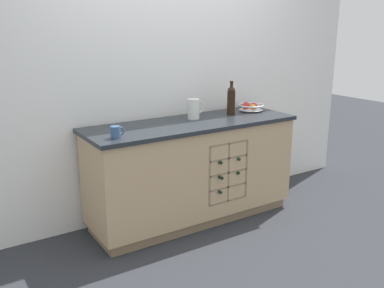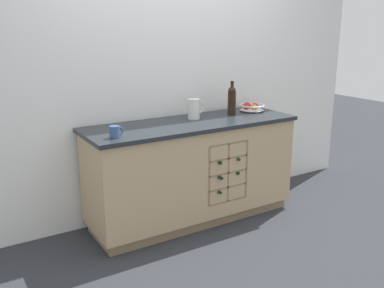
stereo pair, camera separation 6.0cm
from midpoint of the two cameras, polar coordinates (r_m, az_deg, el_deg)
ground_plane at (r=4.00m, az=0.43°, el=-9.82°), size 14.00×14.00×0.00m
back_wall at (r=3.95m, az=-2.35°, el=9.14°), size 4.40×0.06×2.55m
kitchen_island at (r=3.83m, az=0.50°, el=-3.57°), size 1.90×0.64×0.91m
fruit_bowl at (r=4.21m, az=8.36°, el=4.93°), size 0.25×0.25×0.08m
white_pitcher at (r=3.81m, az=0.73°, el=4.77°), size 0.17×0.11×0.18m
ceramic_mug at (r=3.22m, az=-9.72°, el=1.62°), size 0.11×0.07×0.09m
standing_wine_bottle at (r=4.00m, az=5.75°, el=5.89°), size 0.08×0.08×0.31m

